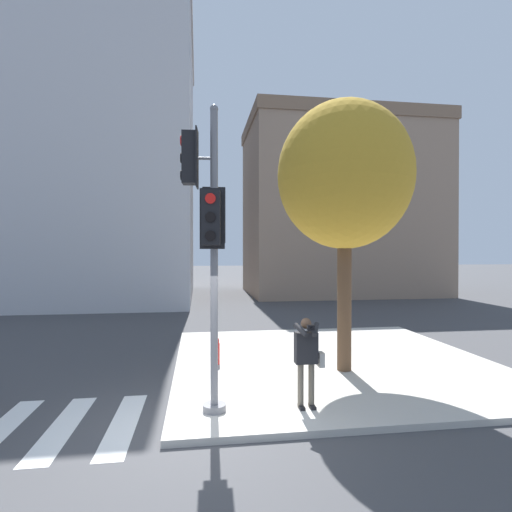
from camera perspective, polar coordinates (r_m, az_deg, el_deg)
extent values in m
plane|color=#424244|center=(7.12, -8.69, -23.59)|extent=(160.00, 160.00, 0.00)
cube|color=#BCB7AD|center=(10.95, 10.73, -14.55)|extent=(8.00, 8.00, 0.12)
cube|color=silver|center=(7.69, -18.33, -21.70)|extent=(0.45, 2.61, 0.01)
cube|color=silver|center=(7.91, -25.83, -21.08)|extent=(0.45, 2.61, 0.01)
cube|color=silver|center=(8.24, -32.75, -20.21)|extent=(0.45, 2.61, 0.01)
cylinder|color=slate|center=(7.52, -5.97, -20.72)|extent=(0.41, 0.41, 0.12)
cylinder|color=slate|center=(7.01, -5.99, -0.30)|extent=(0.13, 0.13, 5.13)
sphere|color=slate|center=(7.45, -6.01, 20.18)|extent=(0.15, 0.15, 0.15)
cylinder|color=slate|center=(7.23, -6.02, 5.93)|extent=(0.06, 0.24, 0.05)
cube|color=black|center=(7.47, -6.05, 5.76)|extent=(0.31, 0.25, 0.90)
cube|color=black|center=(7.34, -6.03, 5.85)|extent=(0.42, 0.03, 1.02)
cylinder|color=red|center=(7.64, -6.07, 7.91)|extent=(0.17, 0.03, 0.17)
cylinder|color=black|center=(7.61, -6.06, 5.66)|extent=(0.17, 0.03, 0.17)
cylinder|color=black|center=(7.59, -6.06, 3.41)|extent=(0.17, 0.03, 0.17)
cylinder|color=slate|center=(6.85, -6.17, 5.27)|extent=(0.08, 0.25, 0.05)
cube|color=black|center=(6.61, -6.39, 5.44)|extent=(0.33, 0.28, 0.90)
cube|color=black|center=(6.74, -6.27, 5.34)|extent=(0.42, 0.08, 1.02)
cylinder|color=red|center=(6.51, -6.53, 8.17)|extent=(0.17, 0.05, 0.17)
cylinder|color=black|center=(6.48, -6.53, 5.54)|extent=(0.17, 0.05, 0.17)
cylinder|color=black|center=(6.46, -6.53, 2.89)|extent=(0.17, 0.05, 0.17)
cylinder|color=slate|center=(7.21, -7.54, 13.66)|extent=(0.25, 0.07, 0.05)
cube|color=black|center=(7.23, -9.50, 13.62)|extent=(0.26, 0.32, 0.90)
cube|color=black|center=(7.22, -8.43, 13.64)|extent=(0.06, 0.42, 1.02)
cylinder|color=red|center=(7.32, -10.60, 15.88)|extent=(0.04, 0.17, 0.17)
cylinder|color=black|center=(7.24, -10.60, 13.59)|extent=(0.04, 0.17, 0.17)
cylinder|color=black|center=(7.18, -10.59, 11.26)|extent=(0.04, 0.17, 0.17)
cube|color=black|center=(7.65, 6.51, -20.65)|extent=(0.09, 0.24, 0.05)
cube|color=black|center=(7.70, 8.04, -20.51)|extent=(0.09, 0.24, 0.05)
cylinder|color=#6B6051|center=(7.57, 6.39, -17.88)|extent=(0.11, 0.11, 0.79)
cylinder|color=#6B6051|center=(7.62, 7.91, -17.75)|extent=(0.11, 0.11, 0.79)
cube|color=#232326|center=(7.41, 7.16, -12.85)|extent=(0.40, 0.22, 0.56)
sphere|color=brown|center=(7.32, 7.16, -9.52)|extent=(0.19, 0.19, 0.19)
cube|color=black|center=(7.04, 7.85, -10.11)|extent=(0.12, 0.10, 0.09)
cylinder|color=black|center=(6.97, 8.01, -10.21)|extent=(0.06, 0.08, 0.06)
cylinder|color=#232326|center=(7.17, 6.41, -10.45)|extent=(0.23, 0.35, 0.22)
cylinder|color=#232326|center=(7.25, 8.51, -10.35)|extent=(0.23, 0.35, 0.22)
cube|color=#B7B2A8|center=(7.57, 9.23, -14.38)|extent=(0.10, 0.20, 0.26)
cylinder|color=brown|center=(9.68, 12.50, -5.63)|extent=(0.33, 0.33, 3.50)
ellipsoid|color=#BC8E28|center=(9.80, 12.54, 11.21)|extent=(3.16, 3.16, 3.47)
cylinder|color=red|center=(10.28, -5.79, -13.70)|extent=(0.20, 0.20, 0.52)
sphere|color=red|center=(10.20, -5.79, -11.95)|extent=(0.18, 0.18, 0.18)
cylinder|color=red|center=(10.14, -5.76, -13.56)|extent=(0.09, 0.06, 0.09)
cube|color=#BCBCC1|center=(28.16, -24.91, 11.51)|extent=(14.99, 13.52, 16.59)
cube|color=#A3A3A8|center=(31.02, -24.98, 27.48)|extent=(15.19, 13.72, 0.80)
cube|color=gray|center=(29.15, 11.69, 5.95)|extent=(12.76, 8.45, 11.33)
cube|color=#7A604C|center=(30.32, 11.71, 17.43)|extent=(12.96, 8.65, 0.80)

